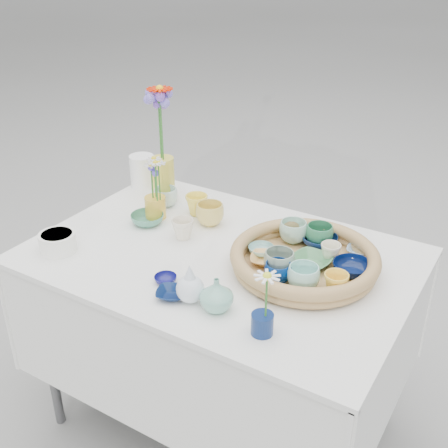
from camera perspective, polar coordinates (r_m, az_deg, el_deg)
The scene contains 34 objects.
ground at distance 2.37m, azimuth -0.27°, elevation -19.18°, with size 80.00×80.00×0.00m, color #A0A09E.
display_table at distance 2.37m, azimuth -0.27°, elevation -19.18°, with size 1.26×0.86×0.77m, color white, non-canonical shape.
wicker_tray at distance 1.80m, azimuth 8.17°, elevation -3.66°, with size 0.47×0.47×0.08m, color olive, non-canonical shape.
tray_ceramic_0 at distance 1.92m, azimuth 9.69°, elevation -1.69°, with size 0.12×0.12×0.04m, color navy.
tray_ceramic_1 at distance 1.78m, azimuth 12.90°, elevation -4.41°, with size 0.12×0.12×0.04m, color #05123D.
tray_ceramic_2 at distance 1.67m, azimuth 11.29°, elevation -5.98°, with size 0.07×0.07×0.07m, color yellow.
tray_ceramic_3 at distance 1.80m, azimuth 8.88°, elevation -3.78°, with size 0.12×0.12×0.03m, color #498954.
tray_ceramic_4 at distance 1.74m, azimuth 5.62°, elevation -3.94°, with size 0.10×0.10×0.08m, color gray.
tray_ceramic_5 at distance 1.85m, azimuth 3.81°, elevation -2.68°, with size 0.09×0.09×0.03m, color #85BDB7.
tray_ceramic_6 at distance 1.92m, azimuth 7.04°, elevation -0.78°, with size 0.10×0.10×0.08m, color #A3CFB8.
tray_ceramic_7 at distance 1.83m, azimuth 10.77°, elevation -2.86°, with size 0.07×0.07×0.06m, color #F2E9CA.
tray_ceramic_8 at distance 1.90m, azimuth 13.60°, elevation -2.63°, with size 0.08×0.08×0.02m, color #93BEEB.
tray_ceramic_9 at distance 1.70m, azimuth 5.49°, elevation -4.91°, with size 0.08×0.08×0.07m, color navy.
tray_ceramic_10 at distance 1.80m, azimuth 4.31°, elevation -3.63°, with size 0.10×0.10×0.03m, color #DFA658.
tray_ceramic_11 at distance 1.68m, azimuth 8.07°, elevation -5.42°, with size 0.10×0.10×0.08m, color #9CDDCE.
tray_ceramic_12 at distance 1.91m, azimuth 9.65°, elevation -1.12°, with size 0.09×0.09×0.07m, color #2D744D.
loose_ceramic_0 at distance 2.13m, azimuth -2.80°, elevation 1.96°, with size 0.09×0.09×0.08m, color #FFE44B.
loose_ceramic_1 at distance 2.06m, azimuth -1.44°, elevation 1.02°, with size 0.10×0.10×0.08m, color #DBC159.
loose_ceramic_2 at distance 2.09m, azimuth -7.79°, elevation 0.50°, with size 0.12×0.12×0.04m, color #438469.
loose_ceramic_3 at distance 1.97m, azimuth -4.20°, elevation -0.50°, with size 0.08×0.08×0.07m, color #EEE3C5.
loose_ceramic_4 at distance 1.74m, azimuth -5.96°, elevation -5.61°, with size 0.07×0.07×0.02m, color navy.
loose_ceramic_5 at distance 2.21m, azimuth -5.93°, elevation 2.75°, with size 0.09×0.09×0.07m, color silver.
loose_ceramic_6 at distance 1.68m, azimuth -5.34°, elevation -7.07°, with size 0.09×0.09×0.02m, color #081942.
fluted_bowl at distance 1.97m, azimuth -16.53°, elevation -1.77°, with size 0.12×0.12×0.06m, color white, non-canonical shape.
bud_vase_paleblue at distance 1.63m, azimuth -3.48°, elevation -5.97°, with size 0.08×0.08×0.13m, color silver, non-canonical shape.
bud_vase_seafoam at distance 1.60m, azimuth -0.76°, elevation -7.17°, with size 0.10×0.10×0.10m, color #77B7A0.
bud_vase_cobalt at distance 1.53m, azimuth 3.90°, elevation -10.10°, with size 0.06×0.06×0.06m, color navy.
single_daisy at distance 1.47m, azimuth 4.32°, elevation -7.36°, with size 0.08×0.08×0.14m, color white, non-canonical shape.
tall_vase_yellow at distance 2.26m, azimuth -6.20°, elevation 4.66°, with size 0.09×0.09×0.17m, color yellow.
gerbera at distance 2.17m, azimuth -6.37°, elevation 9.95°, with size 0.11×0.11×0.30m, color red, non-canonical shape.
hydrangea at distance 2.19m, azimuth -6.52°, elevation 9.51°, with size 0.09×0.09×0.32m, color #7F50D0, non-canonical shape.
white_pitcher at distance 2.38m, azimuth -8.30°, elevation 5.31°, with size 0.14×0.10×0.14m, color white, non-canonical shape.
daisy_cup at distance 2.12m, azimuth -6.98°, elevation 1.70°, with size 0.08×0.08×0.08m, color gold.
daisy_posy at distance 2.06m, azimuth -6.89°, elevation 4.72°, with size 0.08×0.08×0.16m, color silver, non-canonical shape.
Camera 1 is at (0.85, -1.38, 1.73)m, focal length 45.00 mm.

